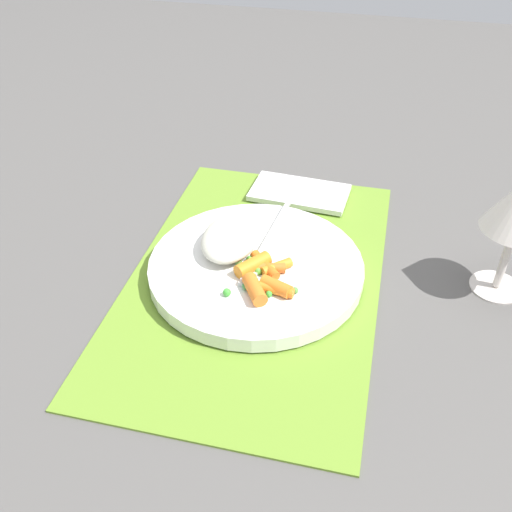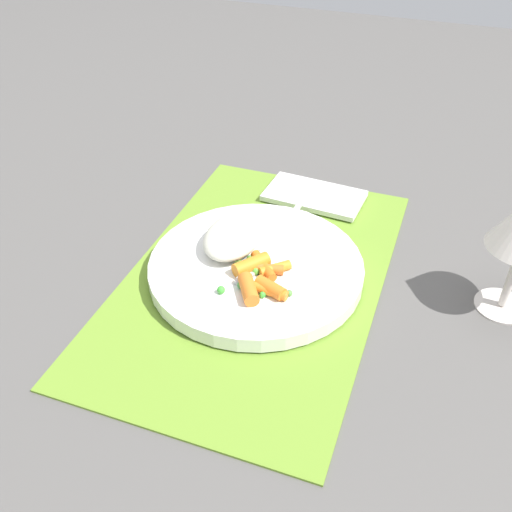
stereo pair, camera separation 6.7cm
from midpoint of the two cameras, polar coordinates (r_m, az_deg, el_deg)
ground_plane at (r=0.75m, az=2.56°, el=-2.21°), size 2.40×2.40×0.00m
placemat at (r=0.75m, az=2.57°, el=-2.04°), size 0.50×0.31×0.01m
plate at (r=0.74m, az=2.60°, el=-1.29°), size 0.27×0.27×0.02m
rice_mound at (r=0.75m, az=0.33°, el=1.83°), size 0.10×0.07×0.03m
carrot_portion at (r=0.70m, az=3.20°, el=-2.08°), size 0.10×0.08×0.02m
pea_scatter at (r=0.70m, az=2.32°, el=-2.48°), size 0.08×0.09×0.01m
fork at (r=0.75m, az=3.52°, el=0.72°), size 0.20×0.03×0.01m
napkin at (r=0.90m, az=7.81°, el=5.74°), size 0.09×0.15×0.01m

